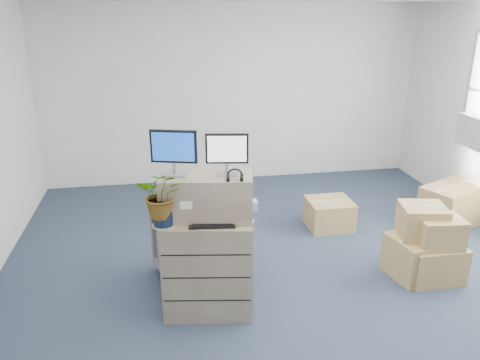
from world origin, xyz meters
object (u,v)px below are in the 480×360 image
filing_cabinet_lower (208,265)px  monitor_left (174,150)px  office_chair (200,243)px  monitor_right (227,152)px  water_bottle (211,204)px  potted_plant (162,201)px  keyboard (212,224)px

filing_cabinet_lower → monitor_left: bearing=170.1°
filing_cabinet_lower → office_chair: size_ratio=1.12×
monitor_right → water_bottle: (-0.14, 0.06, -0.51)m
water_bottle → potted_plant: 0.48m
keyboard → water_bottle: size_ratio=1.95×
monitor_right → potted_plant: monitor_right is taller
water_bottle → keyboard: bearing=-95.4°
filing_cabinet_lower → keyboard: keyboard is taller
filing_cabinet_lower → keyboard: 0.50m
office_chair → potted_plant: bearing=42.4°
keyboard → water_bottle: water_bottle is taller
filing_cabinet_lower → office_chair: filing_cabinet_lower is taller
potted_plant → office_chair: size_ratio=0.63×
filing_cabinet_lower → potted_plant: potted_plant is taller
monitor_right → water_bottle: monitor_right is taller
keyboard → water_bottle: 0.23m
filing_cabinet_lower → potted_plant: bearing=-159.2°
monitor_right → water_bottle: bearing=166.5°
monitor_left → water_bottle: size_ratio=1.94×
water_bottle → filing_cabinet_lower: bearing=-122.7°
keyboard → potted_plant: bearing=179.0°
keyboard → potted_plant: size_ratio=0.76×
office_chair → monitor_left: bearing=44.9°
keyboard → water_bottle: (0.02, 0.21, 0.09)m
monitor_right → keyboard: size_ratio=0.92×
monitor_right → filing_cabinet_lower: bearing=-163.7°
monitor_left → office_chair: size_ratio=0.47×
water_bottle → office_chair: size_ratio=0.24×
monitor_left → keyboard: (0.29, -0.22, -0.62)m
monitor_left → keyboard: monitor_left is taller
water_bottle → monitor_left: bearing=178.8°
water_bottle → potted_plant: (-0.43, -0.16, 0.13)m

